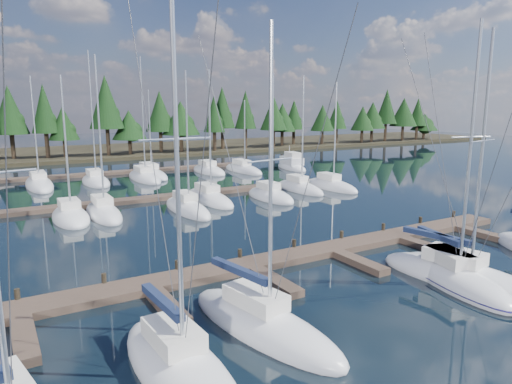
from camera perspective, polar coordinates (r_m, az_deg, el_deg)
ground at (r=37.64m, az=-10.03°, el=-3.90°), size 260.00×260.00×0.00m
far_shore at (r=95.49m, az=-22.82°, el=4.45°), size 220.00×30.00×0.60m
main_dock at (r=26.60m, az=-0.31°, el=-9.53°), size 44.00×6.13×0.90m
back_docks at (r=56.01m, az=-17.09°, el=0.81°), size 50.00×21.80×0.40m
front_sailboat_2 at (r=17.61m, az=-9.66°, el=-20.61°), size 3.18×8.17×15.24m
front_sailboat_3 at (r=20.19m, az=0.74°, el=-16.16°), size 4.20×9.31×13.33m
front_sailboat_4 at (r=27.15m, az=23.40°, el=-9.82°), size 4.77×9.06×14.31m
front_sailboat_5 at (r=27.50m, az=24.22°, el=-9.65°), size 4.68×9.78×13.94m
back_sailboat_rows at (r=51.79m, az=-16.06°, el=0.16°), size 45.19×32.40×16.92m
motor_yacht_right at (r=69.40m, az=4.47°, el=3.32°), size 4.24×8.64×4.13m
tree_line at (r=85.35m, az=-22.24°, el=8.59°), size 185.23×12.17×14.08m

